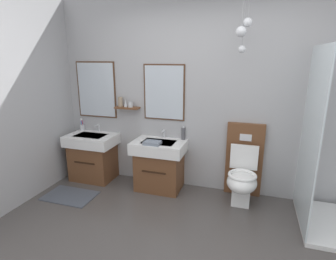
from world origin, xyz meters
TOP-DOWN VIEW (x-y plane):
  - wall_back at (-0.02, 1.75)m, footprint 4.48×0.53m
  - bath_mat at (-1.66, 0.86)m, footprint 0.68×0.44m
  - vanity_sink_left at (-1.66, 1.47)m, footprint 0.72×0.52m
  - tap_on_left_sink at (-1.66, 1.66)m, footprint 0.03×0.13m
  - vanity_sink_right at (-0.58, 1.47)m, footprint 0.72×0.52m
  - tap_on_right_sink at (-0.58, 1.66)m, footprint 0.03×0.13m
  - toilet at (0.56, 1.49)m, footprint 0.48×0.63m
  - toothbrush_cup at (-1.95, 1.65)m, footprint 0.07×0.07m
  - soap_dispenser at (-0.29, 1.66)m, footprint 0.06×0.06m
  - folded_hand_towel at (-0.62, 1.31)m, footprint 0.22×0.16m
  - shower_tray at (1.48, 1.17)m, footprint 0.88×0.94m

SIDE VIEW (x-z plane):
  - bath_mat at x=-1.66m, z-range 0.00..0.01m
  - toilet at x=0.56m, z-range -0.12..0.88m
  - vanity_sink_left at x=-1.66m, z-range 0.02..0.73m
  - vanity_sink_right at x=-0.58m, z-range 0.02..0.73m
  - shower_tray at x=1.48m, z-range -0.55..1.40m
  - folded_hand_towel at x=-0.62m, z-range 0.71..0.75m
  - toothbrush_cup at x=-1.95m, z-range 0.66..0.86m
  - tap_on_left_sink at x=-1.66m, z-range 0.72..0.83m
  - tap_on_right_sink at x=-0.58m, z-range 0.72..0.83m
  - soap_dispenser at x=-0.29m, z-range 0.69..0.89m
  - wall_back at x=-0.02m, z-range 0.00..2.66m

